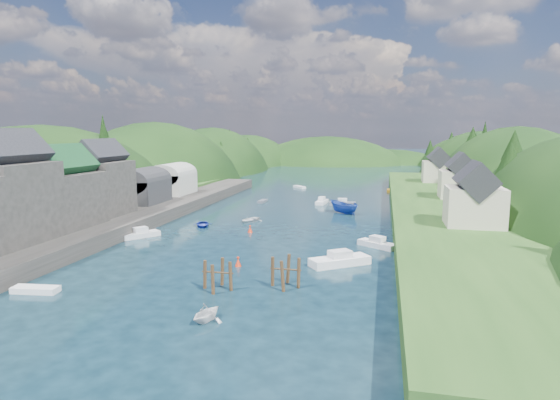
% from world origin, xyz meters
% --- Properties ---
extents(ground, '(600.00, 600.00, 0.00)m').
position_xyz_m(ground, '(0.00, 50.00, 0.00)').
color(ground, black).
rests_on(ground, ground).
extents(hillside_left, '(44.00, 245.56, 52.00)m').
position_xyz_m(hillside_left, '(-45.00, 75.00, -8.03)').
color(hillside_left, black).
rests_on(hillside_left, ground).
extents(hillside_right, '(36.00, 245.56, 48.00)m').
position_xyz_m(hillside_right, '(45.00, 75.00, -7.41)').
color(hillside_right, black).
rests_on(hillside_right, ground).
extents(far_hills, '(103.00, 68.00, 44.00)m').
position_xyz_m(far_hills, '(1.22, 174.01, -10.80)').
color(far_hills, black).
rests_on(far_hills, ground).
extents(hill_trees, '(91.24, 150.37, 12.35)m').
position_xyz_m(hill_trees, '(-0.03, 64.89, 11.04)').
color(hill_trees, black).
rests_on(hill_trees, ground).
extents(quay_left, '(12.00, 110.00, 2.00)m').
position_xyz_m(quay_left, '(-24.00, 20.00, 1.00)').
color(quay_left, '#2D2B28').
rests_on(quay_left, ground).
extents(terrace_left_grass, '(12.00, 110.00, 2.50)m').
position_xyz_m(terrace_left_grass, '(-31.00, 20.00, 1.25)').
color(terrace_left_grass, '#234719').
rests_on(terrace_left_grass, ground).
extents(quayside_buildings, '(8.00, 35.84, 12.90)m').
position_xyz_m(quayside_buildings, '(-26.00, 6.39, 7.09)').
color(quayside_buildings, '#2D2B28').
rests_on(quayside_buildings, quay_left).
extents(boat_sheds, '(7.00, 21.00, 7.50)m').
position_xyz_m(boat_sheds, '(-26.00, 39.00, 5.27)').
color(boat_sheds, '#2D2D30').
rests_on(boat_sheds, quay_left).
extents(terrace_right, '(16.00, 120.00, 2.40)m').
position_xyz_m(terrace_right, '(25.00, 40.00, 1.20)').
color(terrace_right, '#234719').
rests_on(terrace_right, ground).
extents(right_bank_cottages, '(9.00, 59.24, 8.41)m').
position_xyz_m(right_bank_cottages, '(28.00, 48.33, 5.84)').
color(right_bank_cottages, beige).
rests_on(right_bank_cottages, terrace_right).
extents(piling_cluster_near, '(3.02, 2.83, 3.32)m').
position_xyz_m(piling_cluster_near, '(0.81, -2.04, 1.09)').
color(piling_cluster_near, '#382314').
rests_on(piling_cluster_near, ground).
extents(piling_cluster_far, '(2.99, 2.81, 3.47)m').
position_xyz_m(piling_cluster_far, '(6.79, 0.02, 1.16)').
color(piling_cluster_far, '#382314').
rests_on(piling_cluster_far, ground).
extents(channel_buoy_near, '(0.70, 0.70, 1.10)m').
position_xyz_m(channel_buoy_near, '(0.36, 5.53, 0.48)').
color(channel_buoy_near, red).
rests_on(channel_buoy_near, ground).
extents(channel_buoy_far, '(0.70, 0.70, 1.10)m').
position_xyz_m(channel_buoy_far, '(-3.13, 22.15, 0.48)').
color(channel_buoy_far, red).
rests_on(channel_buoy_far, ground).
extents(moored_boats, '(36.97, 88.40, 2.38)m').
position_xyz_m(moored_boats, '(2.91, 27.97, 0.60)').
color(moored_boats, white).
rests_on(moored_boats, ground).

